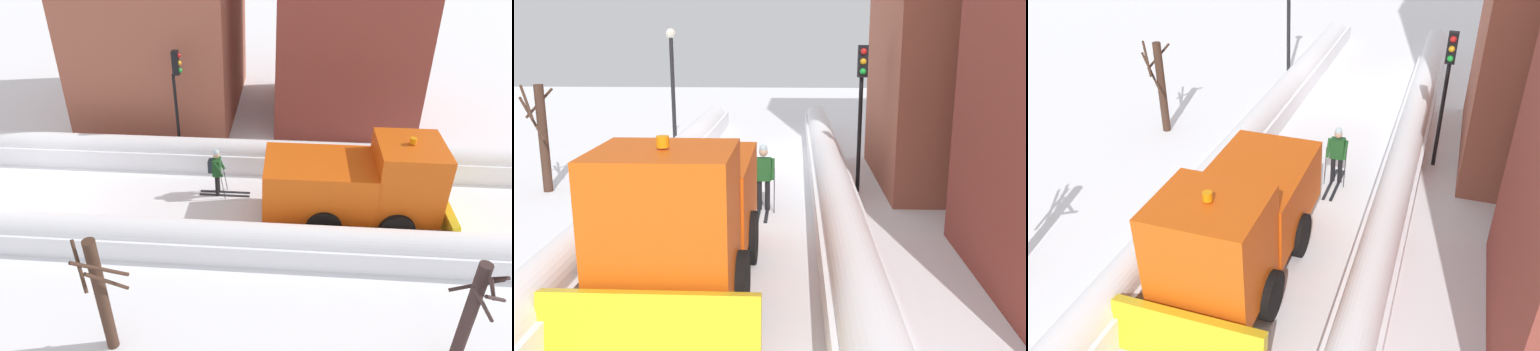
# 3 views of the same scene
# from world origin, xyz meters

# --- Properties ---
(ground_plane) EXTENTS (80.00, 80.00, 0.00)m
(ground_plane) POSITION_xyz_m (0.00, 10.00, 0.00)
(ground_plane) COLOR white
(snowbank_left) EXTENTS (1.10, 36.00, 1.22)m
(snowbank_left) POSITION_xyz_m (-2.55, 10.00, 0.57)
(snowbank_left) COLOR white
(snowbank_left) RESTS_ON ground
(snowbank_right) EXTENTS (1.10, 36.00, 1.15)m
(snowbank_right) POSITION_xyz_m (2.55, 10.00, 0.53)
(snowbank_right) COLOR white
(snowbank_right) RESTS_ON ground
(plow_truck) EXTENTS (3.20, 5.98, 3.12)m
(plow_truck) POSITION_xyz_m (0.54, 11.37, 1.48)
(plow_truck) COLOR #DB510F
(plow_truck) RESTS_ON ground
(skier) EXTENTS (0.62, 1.80, 1.81)m
(skier) POSITION_xyz_m (-0.66, 6.61, 1.00)
(skier) COLOR black
(skier) RESTS_ON ground
(traffic_light_pole) EXTENTS (0.28, 0.42, 4.34)m
(traffic_light_pole) POSITION_xyz_m (-3.41, 4.75, 3.05)
(traffic_light_pole) COLOR black
(traffic_light_pole) RESTS_ON ground
(street_lamp) EXTENTS (0.40, 0.40, 4.89)m
(street_lamp) POSITION_xyz_m (3.53, -1.74, 3.12)
(street_lamp) COLOR black
(street_lamp) RESTS_ON ground
(bare_tree_near) EXTENTS (0.95, 1.22, 3.23)m
(bare_tree_near) POSITION_xyz_m (6.01, 5.08, 1.70)
(bare_tree_near) COLOR #442C20
(bare_tree_near) RESTS_ON ground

